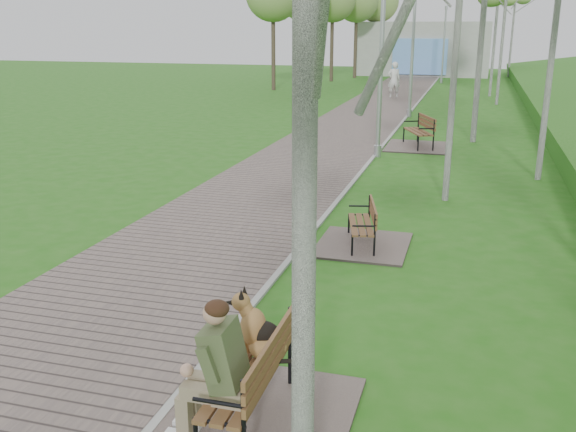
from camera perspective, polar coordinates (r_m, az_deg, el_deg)
name	(u,v)px	position (r m, az deg, el deg)	size (l,w,h in m)	color
walkway	(344,132)	(23.65, 5.03, 7.46)	(3.50, 67.00, 0.04)	#635550
kerb	(392,134)	(23.37, 9.27, 7.22)	(0.10, 67.00, 0.05)	#999993
building_north	(423,49)	(52.58, 11.90, 14.36)	(10.00, 5.20, 4.00)	#9E9E99
bench_main	(240,382)	(6.38, -4.31, -14.48)	(1.91, 2.12, 1.67)	#635550
bench_second	(361,236)	(11.39, 6.52, -1.82)	(1.58, 1.75, 0.97)	#635550
bench_third	(418,140)	(21.00, 11.48, 6.63)	(2.04, 2.26, 1.25)	#635550
lamp_post_second	(381,63)	(19.00, 8.27, 13.34)	(0.23, 0.23, 5.83)	#A4A7AC
lamp_post_third	(412,54)	(27.89, 10.99, 13.96)	(0.22, 0.22, 5.57)	#A4A7AC
lamp_post_far	(444,48)	(45.08, 13.67, 14.33)	(0.19, 0.19, 4.95)	#A4A7AC
pedestrian_near	(394,80)	(35.41, 9.40, 11.85)	(0.69, 0.45, 1.89)	silver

